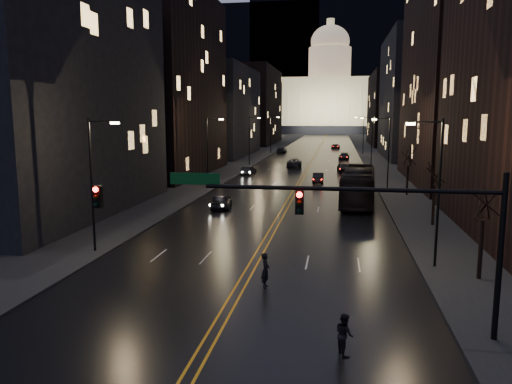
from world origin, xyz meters
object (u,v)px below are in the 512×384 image
at_px(receding_car_a, 318,178).
at_px(oncoming_car_a, 221,201).
at_px(oncoming_car_b, 248,171).
at_px(pedestrian_a, 265,270).
at_px(bus, 358,186).
at_px(traffic_signal, 358,216).
at_px(pedestrian_b, 344,334).

bearing_deg(receding_car_a, oncoming_car_a, -114.01).
distance_m(oncoming_car_b, pedestrian_a, 51.03).
height_order(bus, oncoming_car_b, bus).
bearing_deg(traffic_signal, receding_car_a, 94.07).
distance_m(traffic_signal, receding_car_a, 48.17).
relative_size(traffic_signal, oncoming_car_b, 4.12).
height_order(oncoming_car_a, pedestrian_a, pedestrian_a).
relative_size(oncoming_car_a, pedestrian_b, 2.72).
xyz_separation_m(bus, receding_car_a, (-4.78, 15.70, -1.21)).
bearing_deg(bus, traffic_signal, -88.59).
bearing_deg(oncoming_car_b, pedestrian_a, 108.48).
bearing_deg(traffic_signal, bus, 87.55).
distance_m(bus, oncoming_car_a, 14.48).
xyz_separation_m(oncoming_car_a, oncoming_car_b, (-2.23, 27.90, -0.08)).
height_order(oncoming_car_a, receding_car_a, oncoming_car_a).
distance_m(traffic_signal, oncoming_car_b, 57.09).
height_order(bus, pedestrian_a, bus).
xyz_separation_m(traffic_signal, pedestrian_a, (-4.55, 5.00, -4.14)).
relative_size(receding_car_a, pedestrian_b, 2.52).
relative_size(oncoming_car_a, oncoming_car_b, 1.08).
bearing_deg(oncoming_car_b, pedestrian_b, 111.08).
distance_m(oncoming_car_b, receding_car_a, 13.16).
bearing_deg(oncoming_car_a, pedestrian_b, 106.69).
distance_m(bus, pedestrian_b, 34.21).
xyz_separation_m(oncoming_car_b, pedestrian_b, (13.95, -57.07, 0.14)).
bearing_deg(pedestrian_b, receding_car_a, -20.11).
height_order(bus, oncoming_car_a, bus).
xyz_separation_m(receding_car_a, pedestrian_b, (2.95, -49.84, 0.14)).
distance_m(pedestrian_a, pedestrian_b, 8.11).
relative_size(receding_car_a, pedestrian_a, 2.17).
relative_size(bus, oncoming_car_b, 3.24).
bearing_deg(receding_car_a, oncoming_car_b, 145.68).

